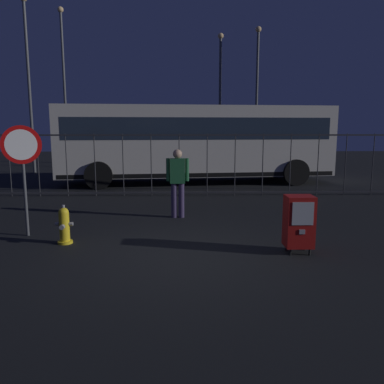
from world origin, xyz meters
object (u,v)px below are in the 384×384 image
(fire_hydrant, at_px, (64,225))
(street_light_far_right, at_px, (28,74))
(pedestrian, at_px, (178,179))
(street_light_near_left, at_px, (64,78))
(street_light_far_left, at_px, (220,91))
(stop_sign, at_px, (22,157))
(newspaper_box_primary, at_px, (299,221))
(street_light_near_right, at_px, (257,88))
(bus_near, at_px, (196,140))

(fire_hydrant, xyz_separation_m, street_light_far_right, (-4.99, 11.89, 4.31))
(pedestrian, distance_m, street_light_near_left, 14.84)
(street_light_far_left, bearing_deg, stop_sign, -109.87)
(newspaper_box_primary, distance_m, street_light_near_left, 18.30)
(street_light_near_left, height_order, street_light_near_right, street_light_near_left)
(fire_hydrant, height_order, street_light_near_right, street_light_near_right)
(pedestrian, xyz_separation_m, bus_near, (0.64, 6.14, 0.76))
(street_light_near_right, bearing_deg, street_light_near_left, 177.90)
(bus_near, bearing_deg, newspaper_box_primary, -86.24)
(street_light_near_left, bearing_deg, street_light_near_right, -2.10)
(fire_hydrant, height_order, newspaper_box_primary, newspaper_box_primary)
(pedestrian, bearing_deg, bus_near, 84.01)
(fire_hydrant, distance_m, bus_near, 8.83)
(street_light_near_right, height_order, street_light_far_left, street_light_near_right)
(newspaper_box_primary, relative_size, street_light_near_right, 0.14)
(pedestrian, height_order, street_light_near_left, street_light_near_left)
(stop_sign, height_order, bus_near, bus_near)
(bus_near, relative_size, street_light_far_left, 1.46)
(fire_hydrant, xyz_separation_m, street_light_near_left, (-4.24, 14.96, 4.51))
(street_light_far_left, bearing_deg, street_light_near_right, -16.65)
(fire_hydrant, bearing_deg, pedestrian, 45.13)
(newspaper_box_primary, bearing_deg, stop_sign, 166.79)
(stop_sign, xyz_separation_m, bus_near, (3.69, 7.72, 0.11))
(fire_hydrant, height_order, street_light_far_left, street_light_far_left)
(stop_sign, height_order, street_light_far_left, street_light_far_left)
(street_light_near_right, bearing_deg, newspaper_box_primary, -97.63)
(bus_near, height_order, street_light_near_right, street_light_near_right)
(stop_sign, xyz_separation_m, street_light_near_right, (7.24, 14.02, 2.73))
(pedestrian, relative_size, street_light_far_right, 0.20)
(stop_sign, distance_m, pedestrian, 3.49)
(fire_hydrant, bearing_deg, stop_sign, 149.10)
(bus_near, xyz_separation_m, street_light_near_right, (3.55, 6.30, 2.62))
(street_light_near_left, distance_m, street_light_near_right, 10.57)
(bus_near, relative_size, street_light_far_right, 1.31)
(stop_sign, relative_size, street_light_near_left, 0.26)
(newspaper_box_primary, distance_m, street_light_near_right, 15.83)
(street_light_far_left, relative_size, street_light_far_right, 0.89)
(newspaper_box_primary, xyz_separation_m, street_light_far_right, (-9.27, 12.56, 4.10))
(stop_sign, xyz_separation_m, pedestrian, (3.05, 1.58, -0.65))
(street_light_near_left, height_order, street_light_far_right, street_light_near_left)
(street_light_far_right, bearing_deg, pedestrian, -53.88)
(stop_sign, height_order, street_light_near_left, street_light_near_left)
(stop_sign, bearing_deg, pedestrian, 27.45)
(street_light_far_right, bearing_deg, street_light_near_right, 13.34)
(street_light_near_right, bearing_deg, bus_near, -119.39)
(street_light_near_right, relative_size, street_light_far_right, 0.92)
(pedestrian, distance_m, bus_near, 6.22)
(bus_near, bearing_deg, street_light_far_left, 71.22)
(bus_near, bearing_deg, fire_hydrant, -114.31)
(fire_hydrant, relative_size, stop_sign, 0.33)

